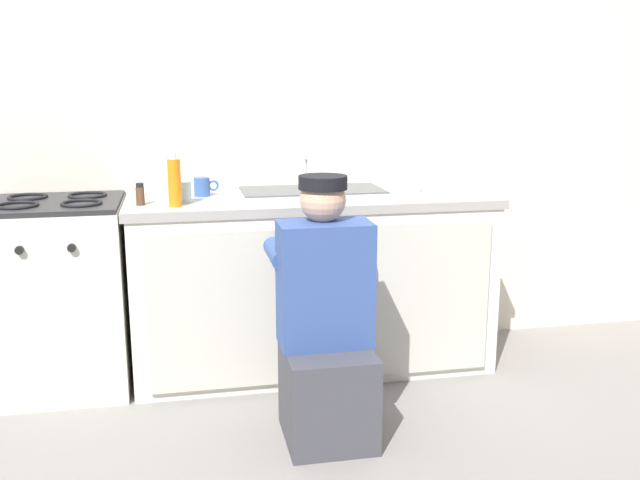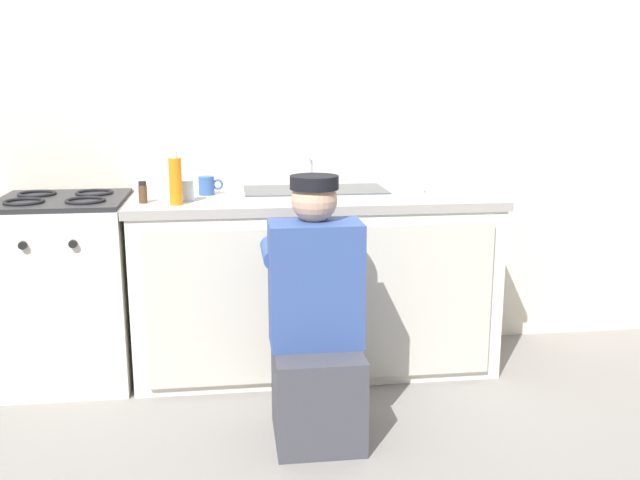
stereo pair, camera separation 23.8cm
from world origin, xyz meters
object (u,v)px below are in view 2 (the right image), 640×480
(stove_range, at_px, (68,290))
(dish_rack_tray, at_px, (439,189))
(plumber_person, at_px, (316,332))
(coffee_mug, at_px, (207,185))
(water_glass, at_px, (187,191))
(spice_bottle_pepper, at_px, (143,192))
(soap_bottle_orange, at_px, (176,181))
(sink_double_basin, at_px, (315,193))

(stove_range, height_order, dish_rack_tray, dish_rack_tray)
(plumber_person, bearing_deg, stove_range, 146.91)
(coffee_mug, bearing_deg, dish_rack_tray, -6.25)
(water_glass, xyz_separation_m, coffee_mug, (0.09, 0.18, -0.00))
(spice_bottle_pepper, bearing_deg, dish_rack_tray, 3.28)
(stove_range, distance_m, plumber_person, 1.37)
(water_glass, bearing_deg, stove_range, 174.99)
(stove_range, bearing_deg, soap_bottle_orange, -15.56)
(plumber_person, bearing_deg, soap_bottle_orange, 134.83)
(stove_range, bearing_deg, dish_rack_tray, -0.12)
(plumber_person, distance_m, coffee_mug, 1.10)
(coffee_mug, height_order, soap_bottle_orange, soap_bottle_orange)
(dish_rack_tray, xyz_separation_m, spice_bottle_pepper, (-1.49, -0.09, 0.03))
(sink_double_basin, xyz_separation_m, water_glass, (-0.63, -0.06, 0.03))
(plumber_person, relative_size, water_glass, 11.04)
(stove_range, relative_size, water_glass, 9.38)
(plumber_person, xyz_separation_m, water_glass, (-0.54, 0.70, 0.50))
(coffee_mug, xyz_separation_m, spice_bottle_pepper, (-0.30, -0.22, 0.00))
(spice_bottle_pepper, bearing_deg, sink_double_basin, 6.21)
(sink_double_basin, distance_m, dish_rack_tray, 0.65)
(stove_range, distance_m, soap_bottle_orange, 0.80)
(sink_double_basin, relative_size, plumber_person, 0.72)
(water_glass, bearing_deg, sink_double_basin, 5.03)
(stove_range, height_order, plumber_person, plumber_person)
(sink_double_basin, xyz_separation_m, spice_bottle_pepper, (-0.84, -0.09, 0.03))
(plumber_person, height_order, water_glass, plumber_person)
(sink_double_basin, distance_m, stove_range, 1.32)
(sink_double_basin, relative_size, coffee_mug, 6.35)
(sink_double_basin, distance_m, water_glass, 0.63)
(stove_range, xyz_separation_m, soap_bottle_orange, (0.56, -0.16, 0.56))
(stove_range, distance_m, coffee_mug, 0.86)
(stove_range, bearing_deg, coffee_mug, 10.25)
(water_glass, height_order, coffee_mug, water_glass)
(dish_rack_tray, xyz_separation_m, soap_bottle_orange, (-1.32, -0.15, 0.09))
(stove_range, relative_size, plumber_person, 0.85)
(sink_double_basin, bearing_deg, stove_range, -179.90)
(plumber_person, height_order, soap_bottle_orange, soap_bottle_orange)
(sink_double_basin, xyz_separation_m, dish_rack_tray, (0.65, -0.01, 0.01))
(soap_bottle_orange, distance_m, spice_bottle_pepper, 0.18)
(stove_range, relative_size, soap_bottle_orange, 3.75)
(coffee_mug, relative_size, soap_bottle_orange, 0.50)
(stove_range, bearing_deg, sink_double_basin, 0.10)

